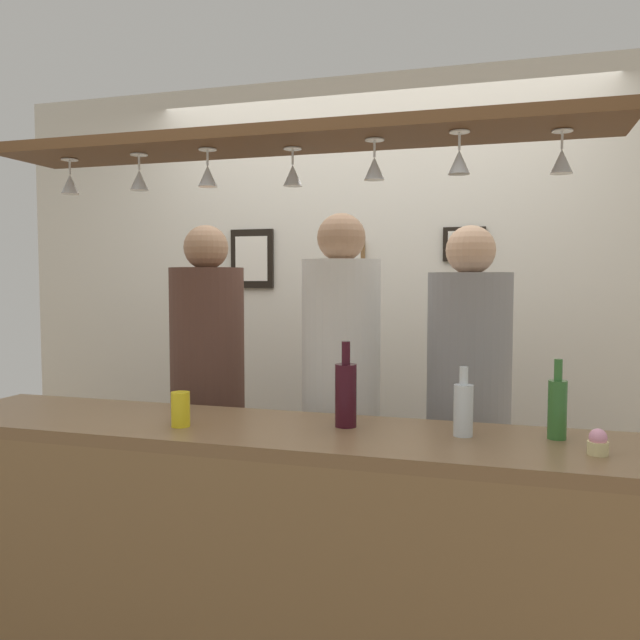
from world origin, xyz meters
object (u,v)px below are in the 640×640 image
object	(u,v)px
picture_frame_upper_small	(464,244)
picture_frame_caricature	(252,259)
person_middle_white_patterned_shirt	(341,375)
bottle_beer_green_import	(557,407)
person_left_brown_shirt	(208,374)
bottle_wine_dark_red	(346,393)
cupcake	(598,443)
drink_can	(181,409)
person_right_grey_shirt	(468,391)
bottle_soda_clear	(463,408)
picture_frame_crest	(349,264)

from	to	relation	value
picture_frame_upper_small	picture_frame_caricature	xyz separation A→B (m)	(-1.21, 0.00, -0.07)
person_middle_white_patterned_shirt	bottle_beer_green_import	size ratio (longest dim) A/B	6.80
person_left_brown_shirt	bottle_beer_green_import	xyz separation A→B (m)	(1.49, -0.50, 0.03)
picture_frame_caricature	bottle_beer_green_import	bearing A→B (deg)	-39.06
bottle_wine_dark_red	cupcake	size ratio (longest dim) A/B	3.85
drink_can	picture_frame_caricature	xyz separation A→B (m)	(-0.35, 1.49, 0.57)
person_middle_white_patterned_shirt	picture_frame_caricature	distance (m)	1.22
bottle_beer_green_import	picture_frame_caricature	size ratio (longest dim) A/B	0.76
cupcake	person_right_grey_shirt	bearing A→B (deg)	122.10
drink_can	person_left_brown_shirt	bearing A→B (deg)	109.21
person_right_grey_shirt	picture_frame_upper_small	size ratio (longest dim) A/B	7.75
bottle_soda_clear	picture_frame_caricature	size ratio (longest dim) A/B	0.68
bottle_wine_dark_red	person_right_grey_shirt	bearing A→B (deg)	53.69
person_right_grey_shirt	drink_can	size ratio (longest dim) A/B	13.97
person_middle_white_patterned_shirt	bottle_soda_clear	xyz separation A→B (m)	(0.56, -0.54, -0.01)
bottle_beer_green_import	bottle_soda_clear	size ratio (longest dim) A/B	1.13
bottle_wine_dark_red	picture_frame_caricature	size ratio (longest dim) A/B	0.88
bottle_beer_green_import	drink_can	world-z (taller)	bottle_beer_green_import
person_middle_white_patterned_shirt	drink_can	distance (m)	0.80
drink_can	picture_frame_crest	world-z (taller)	picture_frame_crest
person_left_brown_shirt	picture_frame_caricature	world-z (taller)	picture_frame_caricature
drink_can	person_right_grey_shirt	bearing A→B (deg)	36.29
bottle_wine_dark_red	cupcake	bearing A→B (deg)	-9.78
bottle_wine_dark_red	bottle_beer_green_import	bearing A→B (deg)	2.37
person_right_grey_shirt	drink_can	world-z (taller)	person_right_grey_shirt
person_left_brown_shirt	picture_frame_upper_small	distance (m)	1.50
picture_frame_upper_small	picture_frame_caricature	bearing A→B (deg)	180.00
bottle_soda_clear	drink_can	bearing A→B (deg)	-171.34
cupcake	picture_frame_caricature	xyz separation A→B (m)	(-1.71, 1.47, 0.59)
bottle_wine_dark_red	drink_can	size ratio (longest dim) A/B	2.46
person_right_grey_shirt	bottle_wine_dark_red	bearing A→B (deg)	-126.31
picture_frame_upper_small	person_right_grey_shirt	bearing A→B (deg)	-84.01
bottle_beer_green_import	bottle_soda_clear	bearing A→B (deg)	-170.63
bottle_beer_green_import	picture_frame_crest	size ratio (longest dim) A/B	1.00
person_right_grey_shirt	person_middle_white_patterned_shirt	bearing A→B (deg)	180.00
bottle_wine_dark_red	bottle_soda_clear	world-z (taller)	bottle_wine_dark_red
picture_frame_upper_small	bottle_beer_green_import	bearing A→B (deg)	-73.04
person_left_brown_shirt	picture_frame_upper_small	world-z (taller)	picture_frame_upper_small
bottle_wine_dark_red	bottle_soda_clear	distance (m)	0.41
drink_can	cupcake	world-z (taller)	drink_can
cupcake	picture_frame_crest	xyz separation A→B (m)	(-1.13, 1.47, 0.56)
person_middle_white_patterned_shirt	picture_frame_upper_small	world-z (taller)	person_middle_white_patterned_shirt
picture_frame_crest	picture_frame_upper_small	xyz separation A→B (m)	(0.63, 0.00, 0.10)
person_left_brown_shirt	picture_frame_upper_small	bearing A→B (deg)	36.30
cupcake	picture_frame_upper_small	world-z (taller)	picture_frame_upper_small
person_right_grey_shirt	bottle_soda_clear	distance (m)	0.55
bottle_beer_green_import	cupcake	bearing A→B (deg)	-58.22
person_middle_white_patterned_shirt	bottle_soda_clear	bearing A→B (deg)	-44.18
bottle_wine_dark_red	picture_frame_crest	distance (m)	1.45
bottle_wine_dark_red	picture_frame_crest	size ratio (longest dim) A/B	1.15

